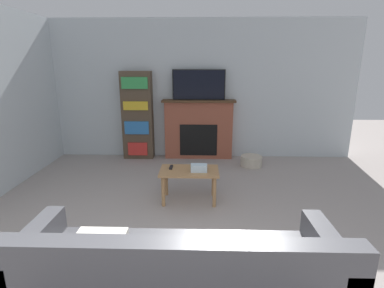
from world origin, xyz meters
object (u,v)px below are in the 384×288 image
(couch, at_px, (178,279))
(coffee_table, at_px, (189,175))
(bookshelf, at_px, (138,116))
(storage_basket, at_px, (251,161))
(fireplace, at_px, (199,129))
(tv, at_px, (199,85))

(couch, bearing_deg, coffee_table, 89.56)
(coffee_table, xyz_separation_m, bookshelf, (-1.10, 1.97, 0.48))
(couch, height_order, storage_basket, couch)
(coffee_table, relative_size, bookshelf, 0.47)
(bookshelf, bearing_deg, couch, -74.38)
(couch, relative_size, coffee_table, 3.03)
(bookshelf, bearing_deg, storage_basket, -12.11)
(fireplace, relative_size, tv, 1.42)
(fireplace, distance_m, coffee_table, 2.01)
(couch, height_order, bookshelf, bookshelf)
(storage_basket, bearing_deg, bookshelf, 167.89)
(tv, distance_m, coffee_table, 2.26)
(tv, height_order, bookshelf, tv)
(coffee_table, height_order, storage_basket, coffee_table)
(tv, relative_size, couch, 0.42)
(couch, xyz_separation_m, storage_basket, (1.12, 3.42, -0.18))
(tv, bearing_deg, storage_basket, -25.61)
(storage_basket, bearing_deg, fireplace, 153.47)
(tv, bearing_deg, fireplace, 90.00)
(bookshelf, xyz_separation_m, storage_basket, (2.21, -0.47, -0.77))
(fireplace, bearing_deg, tv, -90.00)
(tv, height_order, coffee_table, tv)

